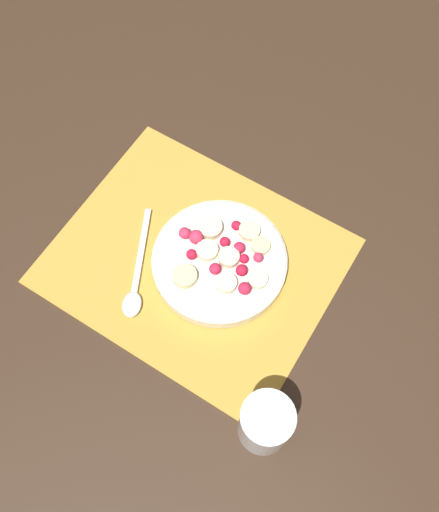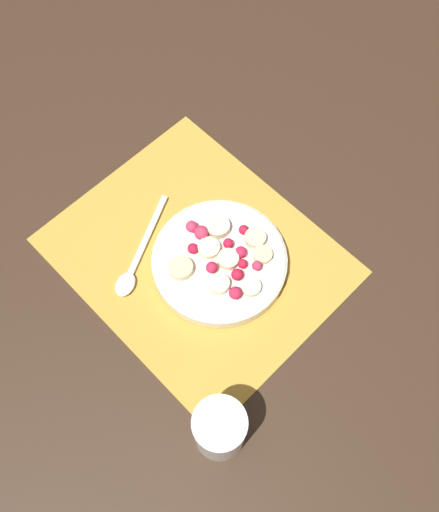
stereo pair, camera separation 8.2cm
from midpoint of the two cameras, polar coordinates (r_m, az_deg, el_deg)
The scene contains 5 objects.
ground_plane at distance 0.86m, azimuth 0.46°, elevation -0.32°, with size 3.00×3.00×0.00m, color #382619.
placemat at distance 0.86m, azimuth 0.47°, elevation -0.23°, with size 0.41×0.33×0.01m.
fruit_bowl at distance 0.83m, azimuth 2.83°, elevation -0.72°, with size 0.20×0.20×0.04m.
spoon at distance 0.85m, azimuth -5.85°, elevation -1.23°, with size 0.10×0.17×0.01m.
drinking_glass at distance 0.74m, azimuth 3.33°, elevation -17.26°, with size 0.07×0.07×0.10m.
Camera 2 is at (-0.28, 0.23, 0.78)m, focal length 40.00 mm.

